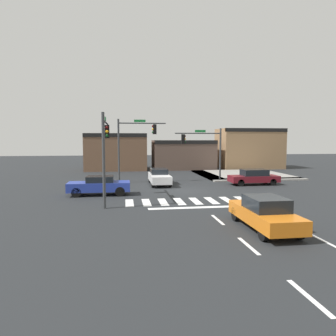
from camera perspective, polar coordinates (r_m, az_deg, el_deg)
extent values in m
plane|color=#232628|center=(25.46, 2.80, -4.15)|extent=(120.00, 120.00, 0.00)
cube|color=silver|center=(20.59, -7.14, -6.41)|extent=(0.53, 2.41, 0.01)
cube|color=silver|center=(20.64, -4.02, -6.35)|extent=(0.53, 2.41, 0.01)
cube|color=silver|center=(20.74, -0.93, -6.28)|extent=(0.53, 2.41, 0.01)
cube|color=silver|center=(20.91, 2.13, -6.19)|extent=(0.53, 2.41, 0.01)
cube|color=silver|center=(21.13, 5.13, -6.08)|extent=(0.53, 2.41, 0.01)
cube|color=silver|center=(21.41, 8.05, -5.97)|extent=(0.53, 2.41, 0.01)
cube|color=silver|center=(21.75, 10.89, -5.84)|extent=(0.53, 2.41, 0.01)
cube|color=silver|center=(22.13, 13.64, -5.70)|extent=(0.53, 2.41, 0.01)
cube|color=silver|center=(22.57, 16.29, -5.55)|extent=(0.53, 2.41, 0.01)
cube|color=white|center=(19.23, 6.50, -7.23)|extent=(6.80, 0.50, 0.01)
cube|color=white|center=(16.43, 9.18, -9.42)|extent=(0.16, 2.00, 0.01)
cube|color=white|center=(12.83, 14.65, -13.74)|extent=(0.16, 2.00, 0.01)
cube|color=white|center=(9.55, 24.62, -20.88)|extent=(0.16, 2.00, 0.01)
cylinder|color=yellow|center=(17.43, 15.11, -8.68)|extent=(1.02, 1.02, 0.01)
cylinder|color=white|center=(17.34, 14.40, -8.72)|extent=(0.16, 0.16, 0.00)
cylinder|color=white|center=(17.52, 15.81, -8.61)|extent=(0.16, 0.16, 0.00)
cube|color=white|center=(17.43, 15.11, -8.67)|extent=(0.46, 0.04, 0.00)
cube|color=gray|center=(33.14, 16.51, -2.05)|extent=(10.00, 1.60, 0.15)
cube|color=gray|center=(36.20, 7.27, -1.28)|extent=(1.60, 10.00, 0.15)
cube|color=gray|center=(37.53, 13.46, -1.15)|extent=(10.00, 10.00, 0.15)
cube|color=brown|center=(43.78, -9.58, 3.00)|extent=(8.24, 6.15, 5.02)
cube|color=black|center=(40.89, -9.73, 6.02)|extent=(8.24, 0.50, 0.50)
cube|color=brown|center=(44.03, 2.82, 2.48)|extent=(8.61, 5.02, 4.10)
cube|color=black|center=(41.71, 3.43, 4.80)|extent=(8.61, 0.50, 0.50)
cube|color=#93704C|center=(47.12, 14.74, 3.51)|extent=(8.90, 5.48, 5.78)
cube|color=black|center=(44.80, 16.08, 6.78)|extent=(8.90, 0.50, 0.50)
cylinder|color=#383A3D|center=(29.95, -9.11, 3.10)|extent=(0.18, 0.18, 6.14)
cylinder|color=#383A3D|center=(30.02, -4.80, 8.26)|extent=(4.54, 0.12, 0.12)
cube|color=black|center=(30.09, -2.47, 7.17)|extent=(0.32, 0.32, 0.95)
sphere|color=#470A0A|center=(30.09, -2.80, 7.73)|extent=(0.22, 0.22, 0.22)
sphere|color=orange|center=(30.08, -2.80, 7.17)|extent=(0.22, 0.22, 0.22)
sphere|color=#0C3814|center=(30.07, -2.79, 6.60)|extent=(0.22, 0.22, 0.22)
cube|color=#197233|center=(30.02, -5.24, 8.67)|extent=(1.10, 0.03, 0.24)
cylinder|color=#383A3D|center=(32.05, 9.64, 2.49)|extent=(0.18, 0.18, 5.32)
cylinder|color=#383A3D|center=(31.39, 5.57, 6.41)|extent=(4.72, 0.12, 0.12)
cube|color=black|center=(31.06, 2.82, 5.38)|extent=(0.32, 0.32, 0.95)
sphere|color=#470A0A|center=(31.09, 3.13, 5.92)|extent=(0.22, 0.22, 0.22)
sphere|color=orange|center=(31.09, 3.13, 5.37)|extent=(0.22, 0.22, 0.22)
sphere|color=#0C3814|center=(31.09, 3.12, 4.83)|extent=(0.22, 0.22, 0.22)
cube|color=#197233|center=(31.45, 5.99, 6.80)|extent=(1.10, 0.03, 0.24)
cylinder|color=#383A3D|center=(18.80, -11.81, 1.30)|extent=(0.18, 0.18, 5.78)
cylinder|color=#383A3D|center=(21.55, -11.46, 8.27)|extent=(0.12, 5.53, 0.12)
cube|color=black|center=(23.19, -11.20, 6.63)|extent=(0.32, 0.32, 0.95)
sphere|color=#470A0A|center=(23.03, -11.23, 7.37)|extent=(0.22, 0.22, 0.22)
sphere|color=orange|center=(23.02, -11.22, 6.64)|extent=(0.22, 0.22, 0.22)
sphere|color=#0C3814|center=(23.02, -11.21, 5.90)|extent=(0.22, 0.22, 0.22)
cube|color=#197233|center=(21.29, -11.51, 8.90)|extent=(0.03, 1.10, 0.24)
cube|color=white|center=(28.49, -1.61, -1.85)|extent=(1.72, 4.64, 0.67)
cube|color=black|center=(28.97, -1.73, -0.59)|extent=(1.52, 2.22, 0.47)
cylinder|color=black|center=(27.07, 0.36, -2.86)|extent=(0.22, 0.68, 0.68)
cylinder|color=black|center=(26.89, -2.81, -2.92)|extent=(0.22, 0.68, 0.68)
cylinder|color=black|center=(30.17, -0.53, -2.03)|extent=(0.22, 0.68, 0.68)
cylinder|color=black|center=(30.01, -3.37, -2.08)|extent=(0.22, 0.68, 0.68)
cube|color=#23389E|center=(23.75, -12.62, -3.35)|extent=(4.58, 1.72, 0.67)
cube|color=black|center=(23.67, -12.45, -2.00)|extent=(1.97, 1.52, 0.46)
cylinder|color=black|center=(23.23, -16.60, -4.38)|extent=(0.71, 0.22, 0.71)
cylinder|color=black|center=(24.70, -16.09, -3.80)|extent=(0.71, 0.22, 0.71)
cylinder|color=black|center=(22.98, -8.87, -4.33)|extent=(0.71, 0.22, 0.71)
cylinder|color=black|center=(24.46, -8.83, -3.75)|extent=(0.71, 0.22, 0.71)
cube|color=orange|center=(15.13, 17.37, -8.41)|extent=(1.78, 4.72, 0.62)
cube|color=black|center=(14.88, 17.66, -6.25)|extent=(1.57, 1.99, 0.60)
cylinder|color=black|center=(16.32, 12.40, -8.28)|extent=(0.22, 0.72, 0.72)
cylinder|color=black|center=(16.93, 17.40, -7.92)|extent=(0.22, 0.72, 0.72)
cylinder|color=black|center=(13.47, 17.27, -11.30)|extent=(0.22, 0.72, 0.72)
cylinder|color=black|center=(14.20, 23.08, -10.63)|extent=(0.22, 0.72, 0.72)
cube|color=maroon|center=(29.59, 15.56, -1.91)|extent=(4.50, 1.72, 0.57)
cube|color=black|center=(29.55, 15.68, -0.80)|extent=(2.28, 1.51, 0.58)
cylinder|color=black|center=(30.93, 17.58, -2.14)|extent=(0.62, 0.22, 0.62)
cylinder|color=black|center=(29.60, 18.84, -2.50)|extent=(0.62, 0.22, 0.62)
cylinder|color=black|center=(29.74, 12.26, -2.30)|extent=(0.62, 0.22, 0.62)
cylinder|color=black|center=(28.35, 13.32, -2.69)|extent=(0.62, 0.22, 0.62)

